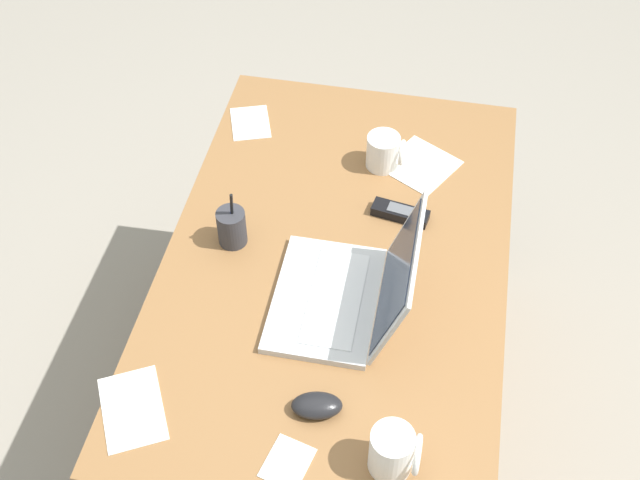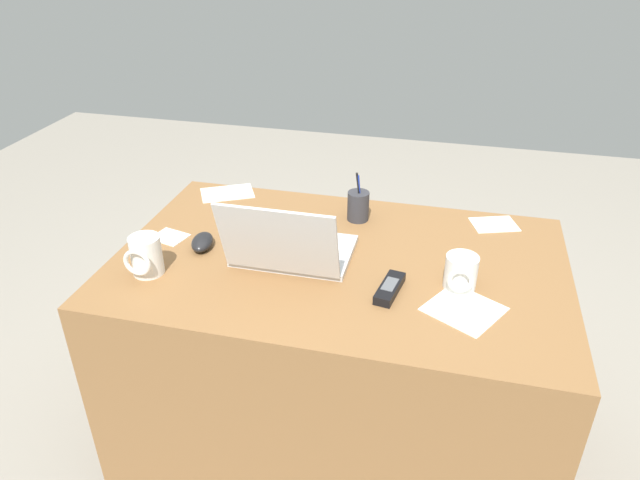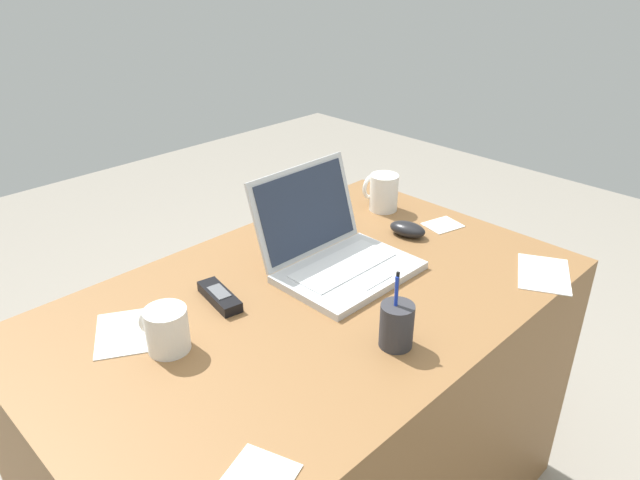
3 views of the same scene
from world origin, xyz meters
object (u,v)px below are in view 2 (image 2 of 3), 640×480
coffee_mug_white (146,256)px  pen_holder (358,206)px  computer_mouse (202,242)px  coffee_mug_tall (461,273)px  laptop (290,248)px  cordless_phone (390,288)px

coffee_mug_white → pen_holder: bearing=-138.1°
computer_mouse → coffee_mug_tall: (-0.72, 0.03, 0.03)m
coffee_mug_tall → computer_mouse: bearing=-2.4°
laptop → coffee_mug_white: size_ratio=2.97×
laptop → pen_holder: bearing=-114.4°
coffee_mug_tall → cordless_phone: 0.19m
coffee_mug_white → pen_holder: 0.66m
coffee_mug_white → pen_holder: pen_holder is taller
coffee_mug_tall → coffee_mug_white: bearing=9.1°
cordless_phone → pen_holder: size_ratio=0.89×
laptop → computer_mouse: (0.27, -0.02, -0.03)m
laptop → coffee_mug_white: bearing=22.0°
computer_mouse → pen_holder: pen_holder is taller
computer_mouse → cordless_phone: 0.56m
coffee_mug_white → coffee_mug_tall: 0.82m
coffee_mug_tall → cordless_phone: coffee_mug_tall is taller
computer_mouse → pen_holder: size_ratio=0.63×
coffee_mug_tall → pen_holder: (0.32, -0.31, 0.00)m
computer_mouse → coffee_mug_tall: coffee_mug_tall is taller
laptop → coffee_mug_tall: size_ratio=3.35×
cordless_phone → coffee_mug_white: bearing=5.8°
computer_mouse → coffee_mug_tall: size_ratio=1.06×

